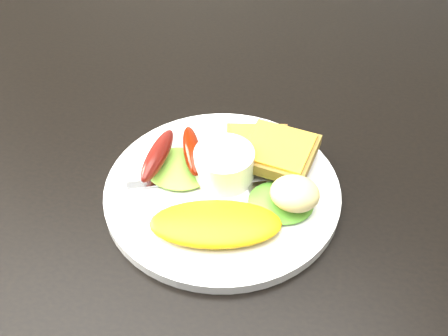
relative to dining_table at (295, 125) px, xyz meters
The scene contains 13 objects.
dining_table is the anchor object (origin of this frame).
dining_chair 1.03m from the dining_table, 68.20° to the left, with size 0.42×0.42×0.05m, color tan.
plate 0.18m from the dining_table, 112.52° to the right, with size 0.27×0.27×0.01m, color white.
lettuce_left 0.20m from the dining_table, 129.14° to the right, with size 0.08×0.07×0.01m, color olive.
lettuce_right 0.18m from the dining_table, 90.19° to the right, with size 0.07×0.06×0.01m, color #51A527.
omelette 0.24m from the dining_table, 105.42° to the right, with size 0.14×0.07×0.02m, color yellow.
sausage_a 0.22m from the dining_table, 134.47° to the right, with size 0.02×0.09×0.02m, color #5B0E0D.
sausage_b 0.18m from the dining_table, 129.53° to the right, with size 0.02×0.08×0.02m, color #6F1A00.
ramekin 0.17m from the dining_table, 115.09° to the right, with size 0.07×0.07×0.04m, color white.
toast_a 0.11m from the dining_table, 111.23° to the right, with size 0.08×0.08×0.01m, color brown.
toast_b 0.13m from the dining_table, 95.71° to the right, with size 0.08×0.08×0.01m, color olive.
potato_salad 0.19m from the dining_table, 85.88° to the right, with size 0.05×0.05×0.03m, color beige.
fork 0.20m from the dining_table, 123.80° to the right, with size 0.14×0.01×0.00m, color #ADAFB7.
Camera 1 is at (0.01, -0.57, 1.19)m, focal length 42.00 mm.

